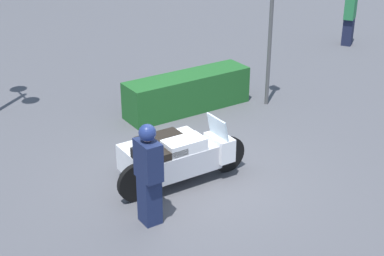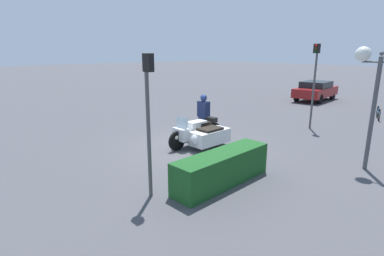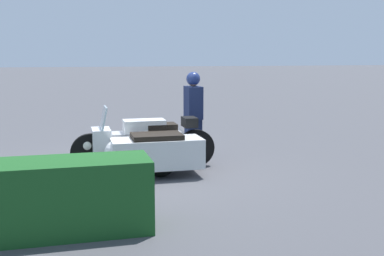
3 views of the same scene
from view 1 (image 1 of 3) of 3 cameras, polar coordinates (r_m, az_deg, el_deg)
ground_plane at (r=10.97m, az=0.45°, el=-4.85°), size 160.00×160.00×0.00m
police_motorcycle at (r=10.78m, az=-1.56°, el=-2.55°), size 2.64×1.25×1.17m
officer_rider at (r=9.30m, az=-4.22°, el=-4.28°), size 0.29×0.48×1.74m
hedge_bush_curbside at (r=13.72m, az=-0.44°, el=3.47°), size 3.06×0.78×0.87m
traffic_light_near at (r=13.63m, az=7.61°, el=11.01°), size 0.23×0.26×3.38m
pedestrian_bystander at (r=19.25m, az=15.03°, el=10.29°), size 0.58×0.51×1.74m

